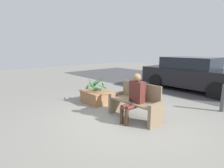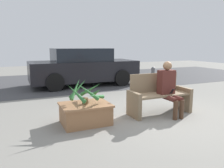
{
  "view_description": "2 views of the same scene",
  "coord_description": "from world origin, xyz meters",
  "px_view_note": "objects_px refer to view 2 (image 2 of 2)",
  "views": [
    {
      "loc": [
        3.13,
        -3.21,
        1.87
      ],
      "look_at": [
        -0.99,
        0.42,
        0.77
      ],
      "focal_mm": 28.0,
      "sensor_mm": 36.0,
      "label": 1
    },
    {
      "loc": [
        -2.99,
        -3.92,
        1.61
      ],
      "look_at": [
        -0.92,
        0.74,
        0.72
      ],
      "focal_mm": 35.0,
      "sensor_mm": 36.0,
      "label": 2
    }
  ],
  "objects_px": {
    "person_seated": "(169,86)",
    "bollard_post": "(153,78)",
    "potted_plant": "(86,92)",
    "planter_box": "(85,113)",
    "parked_car": "(83,67)",
    "bench": "(159,95)"
  },
  "relations": [
    {
      "from": "person_seated",
      "to": "potted_plant",
      "type": "bearing_deg",
      "value": 174.25
    },
    {
      "from": "person_seated",
      "to": "bollard_post",
      "type": "height_order",
      "value": "person_seated"
    },
    {
      "from": "parked_car",
      "to": "bench",
      "type": "bearing_deg",
      "value": -83.13
    },
    {
      "from": "bench",
      "to": "potted_plant",
      "type": "relative_size",
      "value": 1.93
    },
    {
      "from": "bench",
      "to": "planter_box",
      "type": "relative_size",
      "value": 1.5
    },
    {
      "from": "parked_car",
      "to": "person_seated",
      "type": "bearing_deg",
      "value": -81.86
    },
    {
      "from": "planter_box",
      "to": "potted_plant",
      "type": "bearing_deg",
      "value": -25.46
    },
    {
      "from": "bollard_post",
      "to": "potted_plant",
      "type": "bearing_deg",
      "value": -144.29
    },
    {
      "from": "bench",
      "to": "person_seated",
      "type": "distance_m",
      "value": 0.35
    },
    {
      "from": "planter_box",
      "to": "parked_car",
      "type": "xyz_separation_m",
      "value": [
        1.29,
        4.49,
        0.51
      ]
    },
    {
      "from": "person_seated",
      "to": "planter_box",
      "type": "xyz_separation_m",
      "value": [
        -1.96,
        0.2,
        -0.46
      ]
    },
    {
      "from": "planter_box",
      "to": "bollard_post",
      "type": "xyz_separation_m",
      "value": [
        3.27,
        2.33,
        0.22
      ]
    },
    {
      "from": "planter_box",
      "to": "parked_car",
      "type": "relative_size",
      "value": 0.23
    },
    {
      "from": "potted_plant",
      "to": "planter_box",
      "type": "bearing_deg",
      "value": 154.54
    },
    {
      "from": "person_seated",
      "to": "bollard_post",
      "type": "xyz_separation_m",
      "value": [
        1.31,
        2.53,
        -0.24
      ]
    },
    {
      "from": "potted_plant",
      "to": "parked_car",
      "type": "relative_size",
      "value": 0.18
    },
    {
      "from": "parked_car",
      "to": "bollard_post",
      "type": "height_order",
      "value": "parked_car"
    },
    {
      "from": "bench",
      "to": "parked_car",
      "type": "distance_m",
      "value": 4.54
    },
    {
      "from": "bench",
      "to": "person_seated",
      "type": "height_order",
      "value": "person_seated"
    },
    {
      "from": "bench",
      "to": "person_seated",
      "type": "relative_size",
      "value": 1.21
    },
    {
      "from": "person_seated",
      "to": "potted_plant",
      "type": "height_order",
      "value": "person_seated"
    },
    {
      "from": "parked_car",
      "to": "planter_box",
      "type": "bearing_deg",
      "value": -106.03
    }
  ]
}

